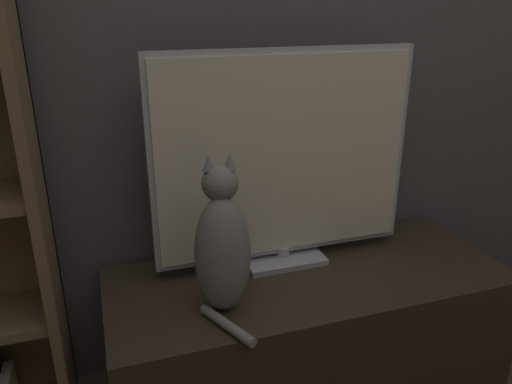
# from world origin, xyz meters

# --- Properties ---
(tv_stand) EXTENTS (1.32, 0.53, 0.45)m
(tv_stand) POSITION_xyz_m (0.00, 0.92, 0.22)
(tv_stand) COLOR #33281E
(tv_stand) RESTS_ON ground_plane
(tv) EXTENTS (0.87, 0.16, 0.72)m
(tv) POSITION_xyz_m (-0.05, 1.03, 0.81)
(tv) COLOR #B7B7BC
(tv) RESTS_ON tv_stand
(cat) EXTENTS (0.18, 0.29, 0.47)m
(cat) POSITION_xyz_m (-0.32, 0.82, 0.64)
(cat) COLOR gray
(cat) RESTS_ON tv_stand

